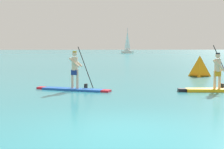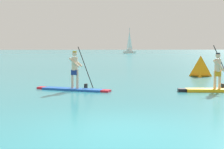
{
  "view_description": "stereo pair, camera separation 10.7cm",
  "coord_description": "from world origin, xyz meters",
  "px_view_note": "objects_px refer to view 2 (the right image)",
  "views": [
    {
      "loc": [
        -1.27,
        -7.54,
        1.91
      ],
      "look_at": [
        0.54,
        7.36,
        0.68
      ],
      "focal_mm": 54.24,
      "sensor_mm": 36.0,
      "label": 1
    },
    {
      "loc": [
        -1.17,
        -7.56,
        1.91
      ],
      "look_at": [
        0.54,
        7.36,
        0.68
      ],
      "focal_mm": 54.24,
      "sensor_mm": 36.0,
      "label": 2
    }
  ],
  "objects_px": {
    "paddleboarder_mid_center": "(74,81)",
    "paddleboarder_far_right": "(219,84)",
    "race_marker_buoy": "(201,67)",
    "sailboat_right_horizon": "(129,50)"
  },
  "relations": [
    {
      "from": "paddleboarder_mid_center",
      "to": "paddleboarder_far_right",
      "type": "relative_size",
      "value": 0.94
    },
    {
      "from": "paddleboarder_far_right",
      "to": "race_marker_buoy",
      "type": "bearing_deg",
      "value": 82.31
    },
    {
      "from": "paddleboarder_mid_center",
      "to": "sailboat_right_horizon",
      "type": "bearing_deg",
      "value": 106.24
    },
    {
      "from": "paddleboarder_mid_center",
      "to": "race_marker_buoy",
      "type": "height_order",
      "value": "paddleboarder_mid_center"
    },
    {
      "from": "race_marker_buoy",
      "to": "sailboat_right_horizon",
      "type": "xyz_separation_m",
      "value": [
        8.71,
        80.09,
        0.46
      ]
    },
    {
      "from": "sailboat_right_horizon",
      "to": "paddleboarder_mid_center",
      "type": "bearing_deg",
      "value": -40.6
    },
    {
      "from": "sailboat_right_horizon",
      "to": "race_marker_buoy",
      "type": "bearing_deg",
      "value": -35.72
    },
    {
      "from": "paddleboarder_mid_center",
      "to": "paddleboarder_far_right",
      "type": "distance_m",
      "value": 6.25
    },
    {
      "from": "paddleboarder_mid_center",
      "to": "paddleboarder_far_right",
      "type": "height_order",
      "value": "paddleboarder_far_right"
    },
    {
      "from": "paddleboarder_far_right",
      "to": "sailboat_right_horizon",
      "type": "relative_size",
      "value": 0.46
    }
  ]
}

